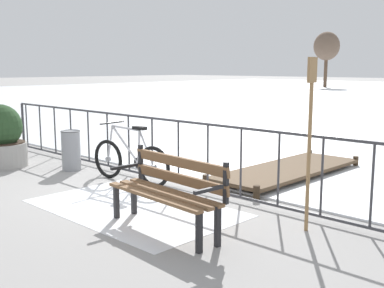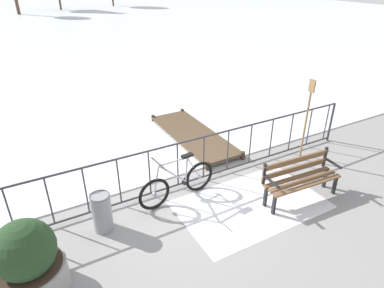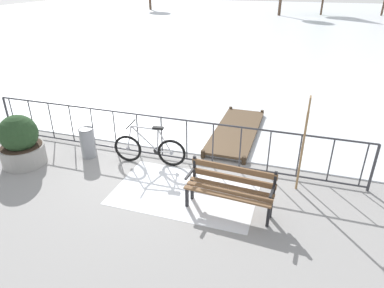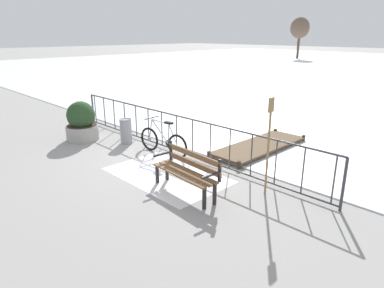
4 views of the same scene
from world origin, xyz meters
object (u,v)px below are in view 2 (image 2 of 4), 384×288
planter_with_shrub (28,262)px  bicycle_near_railing (178,183)px  oar_upright (307,116)px  trash_bin (102,212)px  park_bench (300,175)px

planter_with_shrub → bicycle_near_railing: bearing=18.1°
planter_with_shrub → oar_upright: oar_upright is taller
planter_with_shrub → trash_bin: 1.45m
park_bench → oar_upright: 1.70m
bicycle_near_railing → park_bench: (2.12, -1.11, 0.14)m
trash_bin → bicycle_near_railing: bearing=5.2°
trash_bin → planter_with_shrub: bearing=-148.0°
bicycle_near_railing → trash_bin: 1.55m
park_bench → oar_upright: bearing=42.6°
bicycle_near_railing → trash_bin: size_ratio=2.33×
trash_bin → park_bench: bearing=-14.8°
bicycle_near_railing → planter_with_shrub: size_ratio=1.43×
park_bench → trash_bin: 3.79m
planter_with_shrub → trash_bin: size_ratio=1.63×
trash_bin → oar_upright: (4.83, 0.10, 0.76)m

